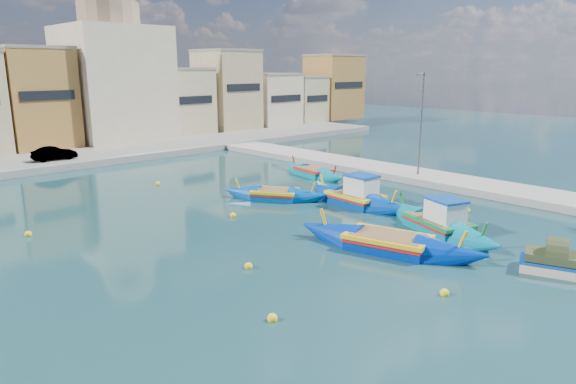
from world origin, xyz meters
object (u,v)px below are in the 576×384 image
luzzu_cyan_mid (313,173)px  luzzu_blue_south (387,244)px  tender_near (555,263)px  luzzu_turquoise_cabin (438,225)px  luzzu_blue_cabin (356,199)px  quay_street_lamp (420,123)px  luzzu_green (275,196)px  church_block (113,67)px

luzzu_cyan_mid → luzzu_blue_south: bearing=-124.5°
tender_near → luzzu_blue_south: bearing=113.8°
luzzu_turquoise_cabin → luzzu_cyan_mid: (5.41, 14.25, -0.12)m
luzzu_turquoise_cabin → luzzu_blue_cabin: size_ratio=1.06×
quay_street_lamp → tender_near: 18.24m
luzzu_blue_cabin → tender_near: luzzu_blue_cabin is taller
luzzu_turquoise_cabin → luzzu_green: (-1.75, 10.83, -0.10)m
luzzu_cyan_mid → luzzu_blue_south: (-9.70, -14.13, 0.05)m
luzzu_blue_south → tender_near: (2.84, -6.43, 0.13)m
luzzu_turquoise_cabin → luzzu_blue_south: 4.30m
church_block → luzzu_blue_cabin: bearing=-92.1°
luzzu_cyan_mid → luzzu_green: 7.93m
church_block → tender_near: 48.66m
luzzu_blue_cabin → tender_near: bearing=-101.2°
quay_street_lamp → luzzu_blue_cabin: (-8.71, -1.15, -3.97)m
church_block → quay_street_lamp: bearing=-77.7°
luzzu_green → luzzu_turquoise_cabin: bearing=-80.8°
church_block → luzzu_cyan_mid: (3.10, -27.28, -8.18)m
quay_street_lamp → luzzu_blue_south: (-14.05, -7.42, -4.05)m
church_block → luzzu_green: (-4.05, -30.70, -8.17)m
luzzu_blue_south → luzzu_blue_cabin: bearing=49.6°
tender_near → luzzu_turquoise_cabin: bearing=77.0°
quay_street_lamp → tender_near: bearing=-129.0°
quay_street_lamp → luzzu_turquoise_cabin: size_ratio=0.88×
luzzu_turquoise_cabin → tender_near: bearing=-103.0°
church_block → luzzu_green: church_block is taller
tender_near → luzzu_green: bearing=91.0°
church_block → luzzu_turquoise_cabin: (-2.30, -41.53, -8.06)m
church_block → luzzu_turquoise_cabin: church_block is taller
quay_street_lamp → luzzu_turquoise_cabin: (-9.75, -7.53, -3.99)m
luzzu_blue_cabin → luzzu_green: (-2.79, 4.45, -0.12)m
quay_street_lamp → luzzu_green: size_ratio=1.14×
luzzu_turquoise_cabin → luzzu_blue_cabin: bearing=80.7°
luzzu_blue_south → church_block: bearing=80.9°
luzzu_blue_cabin → church_block: bearing=87.9°
luzzu_green → luzzu_blue_south: bearing=-103.4°
quay_street_lamp → luzzu_cyan_mid: quay_street_lamp is taller
luzzu_turquoise_cabin → luzzu_green: luzzu_turquoise_cabin is taller
tender_near → luzzu_blue_cabin: bearing=78.8°
luzzu_turquoise_cabin → luzzu_blue_cabin: 6.46m
church_block → luzzu_blue_cabin: (-1.26, -35.15, -8.04)m
luzzu_cyan_mid → tender_near: luzzu_cyan_mid is taller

